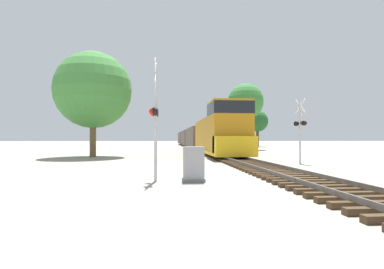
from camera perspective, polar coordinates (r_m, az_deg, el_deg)
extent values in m
plane|color=gray|center=(12.79, 18.29, -7.99)|extent=(400.00, 400.00, 0.00)
cube|color=#42301E|center=(8.40, 32.45, -11.16)|extent=(2.60, 0.22, 0.16)
cube|color=#42301E|center=(8.87, 30.05, -10.61)|extent=(2.60, 0.22, 0.16)
cube|color=#42301E|center=(9.36, 27.91, -10.10)|extent=(2.60, 0.22, 0.16)
cube|color=#42301E|center=(9.87, 25.99, -9.63)|extent=(2.60, 0.22, 0.16)
cube|color=#42301E|center=(10.38, 24.26, -9.20)|extent=(2.60, 0.22, 0.16)
cube|color=#42301E|center=(10.90, 22.70, -8.80)|extent=(2.60, 0.22, 0.16)
cube|color=#42301E|center=(11.43, 21.29, -8.43)|extent=(2.60, 0.22, 0.16)
cube|color=#42301E|center=(11.97, 20.00, -8.10)|extent=(2.60, 0.22, 0.16)
cube|color=#42301E|center=(12.51, 18.83, -7.78)|extent=(2.60, 0.22, 0.16)
cube|color=#42301E|center=(13.06, 17.76, -7.49)|extent=(2.60, 0.22, 0.16)
cube|color=#42301E|center=(13.61, 16.77, -7.22)|extent=(2.60, 0.22, 0.16)
cube|color=#42301E|center=(14.17, 15.87, -6.97)|extent=(2.60, 0.22, 0.16)
cube|color=#42301E|center=(14.73, 15.03, -6.74)|extent=(2.60, 0.22, 0.16)
cube|color=#42301E|center=(15.29, 14.25, -6.52)|extent=(2.60, 0.22, 0.16)
cube|color=#42301E|center=(15.85, 13.54, -6.32)|extent=(2.60, 0.22, 0.16)
cube|color=#42301E|center=(16.42, 12.87, -6.13)|extent=(2.60, 0.22, 0.16)
cube|color=#42301E|center=(16.99, 12.24, -5.96)|extent=(2.60, 0.22, 0.16)
cube|color=#42301E|center=(17.56, 11.66, -5.79)|extent=(2.60, 0.22, 0.16)
cube|color=#42301E|center=(18.14, 11.11, -5.63)|extent=(2.60, 0.22, 0.16)
cube|color=#42301E|center=(18.71, 10.60, -5.49)|extent=(2.60, 0.22, 0.16)
cube|color=#42301E|center=(19.29, 10.12, -5.35)|extent=(2.60, 0.22, 0.16)
cube|color=#42301E|center=(19.87, 9.67, -5.22)|extent=(2.60, 0.22, 0.16)
cube|color=#42301E|center=(20.45, 9.24, -5.09)|extent=(2.60, 0.22, 0.16)
cube|color=#42301E|center=(21.03, 8.83, -4.97)|extent=(2.60, 0.22, 0.16)
cube|color=#42301E|center=(21.61, 8.45, -4.86)|extent=(2.60, 0.22, 0.16)
cube|color=#42301E|center=(22.19, 8.09, -4.76)|extent=(2.60, 0.22, 0.16)
cube|color=#42301E|center=(22.77, 7.75, -4.66)|extent=(2.60, 0.22, 0.16)
cube|color=#42301E|center=(23.36, 7.42, -4.56)|extent=(2.60, 0.22, 0.16)
cube|color=#42301E|center=(23.94, 7.11, -4.47)|extent=(2.60, 0.22, 0.16)
cube|color=#42301E|center=(24.53, 6.82, -4.38)|extent=(2.60, 0.22, 0.16)
cube|color=#42301E|center=(25.11, 6.54, -4.30)|extent=(2.60, 0.22, 0.16)
cube|color=#42301E|center=(25.70, 6.27, -4.22)|extent=(2.60, 0.22, 0.16)
cube|color=#42301E|center=(26.29, 6.01, -4.15)|extent=(2.60, 0.22, 0.16)
cube|color=#42301E|center=(26.88, 5.77, -4.07)|extent=(2.60, 0.22, 0.16)
cube|color=#42301E|center=(27.47, 5.53, -4.00)|extent=(2.60, 0.22, 0.16)
cube|color=#42301E|center=(28.06, 5.31, -3.94)|extent=(2.60, 0.22, 0.16)
cube|color=#42301E|center=(28.65, 5.09, -3.87)|extent=(2.60, 0.22, 0.16)
cube|color=#42301E|center=(29.24, 4.89, -3.81)|extent=(2.60, 0.22, 0.16)
cube|color=#42301E|center=(29.83, 4.69, -3.75)|extent=(2.60, 0.22, 0.16)
cube|color=#42301E|center=(30.42, 4.50, -3.70)|extent=(2.60, 0.22, 0.16)
cube|color=#42301E|center=(31.01, 4.31, -3.64)|extent=(2.60, 0.22, 0.16)
cube|color=#42301E|center=(31.60, 4.14, -3.59)|extent=(2.60, 0.22, 0.16)
cube|color=#56514C|center=(12.50, 15.24, -7.09)|extent=(0.07, 160.00, 0.15)
cube|color=#56514C|center=(13.07, 21.19, -6.79)|extent=(0.07, 160.00, 0.15)
cube|color=#B77A14|center=(32.10, 3.98, -0.16)|extent=(2.57, 11.90, 3.33)
cube|color=#B77A14|center=(23.92, 7.10, 1.19)|extent=(3.03, 3.74, 4.27)
cube|color=black|center=(24.02, 7.09, 4.80)|extent=(3.06, 3.78, 0.94)
cube|color=gold|center=(22.09, 8.12, -2.24)|extent=(3.03, 1.70, 1.49)
cube|color=gold|center=(29.61, 4.75, -3.10)|extent=(3.09, 16.66, 0.24)
cube|color=black|center=(24.18, 6.98, -3.44)|extent=(1.58, 2.20, 1.00)
cube|color=black|center=(35.06, 3.22, -2.63)|extent=(1.58, 2.20, 1.00)
cube|color=brown|center=(47.48, 1.06, -0.56)|extent=(2.87, 15.60, 3.02)
cube|color=black|center=(42.45, 1.78, -2.38)|extent=(1.58, 2.20, 0.90)
cube|color=black|center=(52.53, 0.47, -2.08)|extent=(1.58, 2.20, 0.90)
cube|color=brown|center=(64.76, -0.56, -0.63)|extent=(2.87, 15.60, 3.02)
cube|color=black|center=(59.71, -0.19, -1.93)|extent=(1.58, 2.20, 0.90)
cube|color=black|center=(69.82, -0.89, -1.77)|extent=(1.58, 2.20, 0.90)
cube|color=brown|center=(82.07, -1.50, -0.67)|extent=(2.87, 15.60, 3.02)
cube|color=black|center=(77.01, -1.27, -1.68)|extent=(1.58, 2.20, 0.90)
cube|color=black|center=(87.13, -1.71, -1.58)|extent=(1.58, 2.20, 0.90)
cylinder|color=#B7B7BC|center=(11.35, -6.95, 2.21)|extent=(0.12, 0.12, 4.41)
cube|color=white|center=(11.61, -6.93, 11.64)|extent=(0.04, 0.93, 0.93)
cube|color=white|center=(11.61, -6.93, 11.64)|extent=(0.04, 0.93, 0.93)
cube|color=black|center=(11.38, -6.94, 4.20)|extent=(0.07, 0.86, 0.06)
cylinder|color=black|center=(11.73, -6.87, 4.05)|extent=(0.18, 0.30, 0.30)
sphere|color=red|center=(11.73, -7.36, 4.05)|extent=(0.26, 0.26, 0.26)
cylinder|color=black|center=(11.03, -7.02, 4.36)|extent=(0.18, 0.30, 0.30)
sphere|color=red|center=(11.04, -7.54, 4.35)|extent=(0.26, 0.26, 0.26)
cube|color=white|center=(11.50, -6.93, 8.96)|extent=(0.03, 0.32, 0.20)
cylinder|color=#B7B7BC|center=(20.51, 19.89, 0.38)|extent=(0.12, 0.12, 4.03)
cube|color=white|center=(20.62, 19.86, 5.15)|extent=(0.29, 0.90, 0.93)
cube|color=white|center=(20.62, 19.86, 5.15)|extent=(0.29, 0.90, 0.93)
cube|color=black|center=(20.53, 19.88, 2.00)|extent=(0.30, 0.84, 0.06)
cylinder|color=black|center=(20.27, 20.53, 2.04)|extent=(0.26, 0.34, 0.30)
sphere|color=red|center=(20.34, 20.74, 2.03)|extent=(0.26, 0.26, 0.26)
cylinder|color=black|center=(20.80, 19.24, 1.96)|extent=(0.26, 0.34, 0.30)
sphere|color=red|center=(20.86, 19.45, 1.96)|extent=(0.26, 0.26, 0.26)
cube|color=white|center=(20.57, 19.87, 3.63)|extent=(0.12, 0.32, 0.20)
cube|color=slate|center=(11.35, 0.28, -8.65)|extent=(0.84, 0.63, 0.12)
cube|color=#939399|center=(11.28, 0.28, -5.35)|extent=(0.77, 0.58, 1.19)
cylinder|color=brown|center=(27.82, -18.35, -0.08)|extent=(0.54, 0.54, 3.89)
sphere|color=#3D7F38|center=(28.15, -18.32, 8.03)|extent=(6.75, 6.75, 6.75)
cylinder|color=brown|center=(44.78, 10.16, 0.68)|extent=(0.47, 0.47, 5.53)
sphere|color=#337533|center=(45.10, 10.15, 6.20)|extent=(5.26, 5.26, 5.26)
cylinder|color=#473521|center=(62.33, 12.38, -0.48)|extent=(0.57, 0.57, 3.92)
sphere|color=#1E5123|center=(62.43, 12.37, 2.51)|extent=(4.29, 4.29, 4.29)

